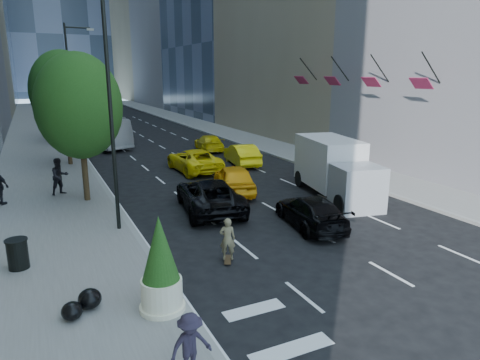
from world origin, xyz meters
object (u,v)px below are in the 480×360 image
planter_shrub (161,266)px  box_truck (335,169)px  trash_can (18,254)px  black_sedan_lincoln (209,195)px  city_bus (89,130)px  skateboarder (228,242)px  black_sedan_mercedes (311,212)px

planter_shrub → box_truck: bearing=32.2°
box_truck → trash_can: (-15.32, -2.72, -0.93)m
black_sedan_lincoln → city_bus: size_ratio=0.53×
black_sedan_lincoln → planter_shrub: planter_shrub is taller
black_sedan_lincoln → planter_shrub: (-4.64, -8.06, 0.67)m
black_sedan_lincoln → box_truck: size_ratio=0.83×
city_bus → box_truck: bearing=-88.3°
box_truck → trash_can: box_truck is taller
black_sedan_lincoln → city_bus: bearing=-73.7°
planter_shrub → skateboarder: bearing=37.1°
black_sedan_mercedes → planter_shrub: size_ratio=1.69×
black_sedan_lincoln → black_sedan_mercedes: bearing=137.4°
skateboarder → black_sedan_mercedes: (4.77, 1.77, -0.10)m
city_bus → black_sedan_mercedes: bearing=-98.5°
black_sedan_mercedes → trash_can: (-11.46, 0.57, -0.03)m
city_bus → planter_shrub: size_ratio=3.89×
box_truck → trash_can: size_ratio=6.84×
city_bus → box_truck: box_truck is taller
black_sedan_mercedes → planter_shrub: bearing=37.4°
skateboarder → black_sedan_lincoln: black_sedan_lincoln is taller
box_truck → planter_shrub: bearing=-135.9°
skateboarder → planter_shrub: planter_shrub is taller
black_sedan_mercedes → trash_can: 11.48m
planter_shrub → black_sedan_mercedes: bearing=27.5°
skateboarder → box_truck: 10.04m
black_sedan_lincoln → black_sedan_mercedes: size_ratio=1.22×
black_sedan_mercedes → black_sedan_lincoln: bearing=-41.8°
black_sedan_mercedes → planter_shrub: (-7.80, -4.06, 0.78)m
skateboarder → black_sedan_lincoln: size_ratio=0.27×
skateboarder → box_truck: (8.63, 5.05, 0.80)m
skateboarder → city_bus: city_bus is taller
box_truck → skateboarder: bearing=-137.7°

